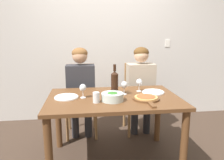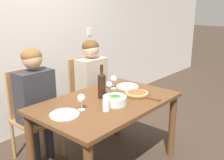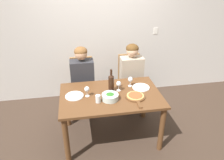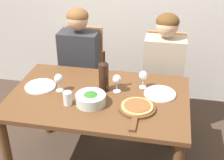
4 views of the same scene
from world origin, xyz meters
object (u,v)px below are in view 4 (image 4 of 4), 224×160
Objects in this scene: chair_right at (163,79)px; person_woman at (79,57)px; dinner_plate_right at (160,93)px; person_man at (164,65)px; broccoli_bowl at (91,99)px; dinner_plate_left at (40,86)px; pizza_on_board at (137,108)px; wine_glass_centre at (117,80)px; wine_glass_left at (59,79)px; wine_glass_right at (143,76)px; chair_left at (83,72)px; wine_bottle at (104,75)px; water_tumbler at (68,98)px.

person_woman is (-0.84, -0.12, 0.22)m from chair_right.
person_man is at bearing 89.64° from dinner_plate_right.
broccoli_bowl is 0.90× the size of dinner_plate_left.
wine_glass_centre reaches higher than pizza_on_board.
dinner_plate_right is at bearing 6.96° from wine_glass_left.
person_man is 4.89× the size of dinner_plate_right.
wine_glass_right is 0.22m from wine_glass_centre.
chair_left is 2.89× the size of wine_bottle.
wine_glass_right is at bearing -40.79° from chair_left.
wine_bottle is (-0.45, -0.58, 0.14)m from person_man.
pizza_on_board is at bearing -1.81° from broccoli_bowl.
wine_bottle is 0.35m from water_tumbler.
pizza_on_board is (-0.15, -0.25, 0.01)m from dinner_plate_right.
dinner_plate_right is 1.67× the size of wine_glass_left.
wine_glass_left and wine_glass_centre have the same top height.
wine_bottle reaches higher than dinner_plate_left.
wine_glass_right is at bearing 28.16° from wine_glass_centre.
wine_glass_right is (-0.15, -0.48, 0.11)m from person_man.
water_tumbler reaches higher than dinner_plate_right.
wine_glass_right is (-0.15, 0.08, 0.10)m from dinner_plate_right.
water_tumbler is at bearing -166.62° from broccoli_bowl.
water_tumbler is (0.13, -0.18, -0.05)m from wine_glass_left.
chair_left is 0.25m from person_woman.
dinner_plate_left is at bearing -102.67° from person_woman.
person_woman is at bearing -90.00° from chair_left.
dinner_plate_left is 0.20m from wine_glass_left.
person_man is at bearing 79.06° from pizza_on_board.
water_tumbler reaches higher than pizza_on_board.
chair_left is at bearing 180.00° from chair_right.
wine_glass_right is at bearing 15.49° from wine_glass_left.
water_tumbler is at bearing -79.00° from person_woman.
wine_glass_right is (-0.15, -0.59, 0.33)m from chair_right.
dinner_plate_right is at bearing 2.62° from wine_bottle.
wine_bottle is at bearing -123.10° from chair_right.
broccoli_bowl is 1.50× the size of wine_glass_left.
person_man reaches higher than dinner_plate_right.
wine_bottle is 1.35× the size of dinner_plate_right.
chair_right is 6.56× the size of wine_glass_centre.
dinner_plate_right is (-0.00, -0.56, 0.01)m from person_man.
wine_glass_centre is at bearing -49.92° from person_woman.
person_man reaches higher than wine_glass_right.
water_tumbler is at bearing -145.64° from wine_glass_right.
person_man is 0.69m from wine_glass_centre.
pizza_on_board is at bearing -121.69° from dinner_plate_right.
wine_glass_centre is at bearing -151.84° from wine_glass_right.
wine_glass_right reaches higher than dinner_plate_left.
person_woman is 0.77m from wine_glass_centre.
pizza_on_board is at bearing -49.82° from person_woman.
wine_bottle is 0.82× the size of pizza_on_board.
wine_glass_left is 1.00× the size of wine_glass_centre.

